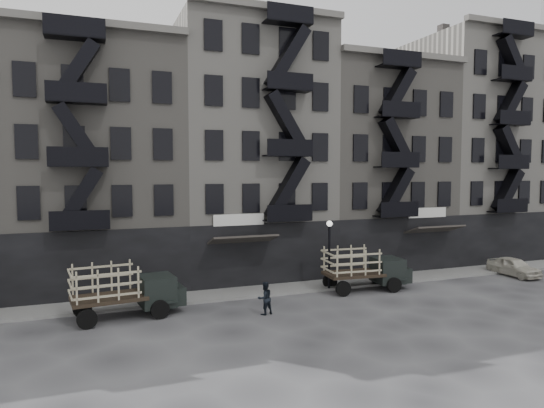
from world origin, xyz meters
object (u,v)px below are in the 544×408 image
object	(u,v)px
stake_truck_east	(365,266)
pedestrian_mid	(265,298)
stake_truck_west	(125,287)
car_east	(514,267)

from	to	relation	value
stake_truck_east	pedestrian_mid	distance (m)	7.84
stake_truck_west	car_east	size ratio (longest dim) A/B	1.47
stake_truck_east	car_east	size ratio (longest dim) A/B	1.43
car_east	stake_truck_west	bearing A→B (deg)	179.55
stake_truck_east	pedestrian_mid	xyz separation A→B (m)	(-7.39, -2.53, -0.67)
pedestrian_mid	stake_truck_east	bearing A→B (deg)	-175.12
car_east	pedestrian_mid	bearing A→B (deg)	-174.29
car_east	pedestrian_mid	size ratio (longest dim) A/B	2.26
stake_truck_west	stake_truck_east	bearing A→B (deg)	-4.19
stake_truck_east	car_east	world-z (taller)	stake_truck_east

